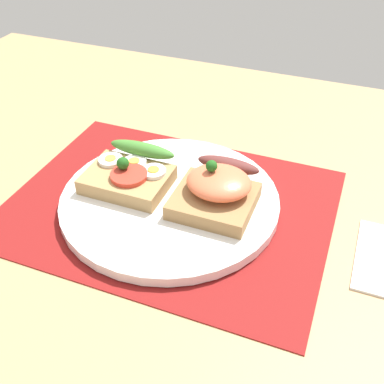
% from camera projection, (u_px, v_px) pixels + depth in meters
% --- Properties ---
extents(ground_plane, '(1.20, 0.90, 0.03)m').
position_uv_depth(ground_plane, '(170.00, 215.00, 0.61)').
color(ground_plane, tan).
extents(placemat, '(0.40, 0.31, 0.00)m').
position_uv_depth(placemat, '(170.00, 205.00, 0.60)').
color(placemat, maroon).
rests_on(placemat, ground_plane).
extents(plate, '(0.27, 0.27, 0.01)m').
position_uv_depth(plate, '(170.00, 200.00, 0.59)').
color(plate, white).
rests_on(plate, placemat).
extents(sandwich_egg_tomato, '(0.10, 0.09, 0.04)m').
position_uv_depth(sandwich_egg_tomato, '(131.00, 173.00, 0.60)').
color(sandwich_egg_tomato, '#AC8552').
rests_on(sandwich_egg_tomato, plate).
extents(sandwich_salmon, '(0.10, 0.10, 0.06)m').
position_uv_depth(sandwich_salmon, '(218.00, 188.00, 0.57)').
color(sandwich_salmon, '#9D7547').
rests_on(sandwich_salmon, plate).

